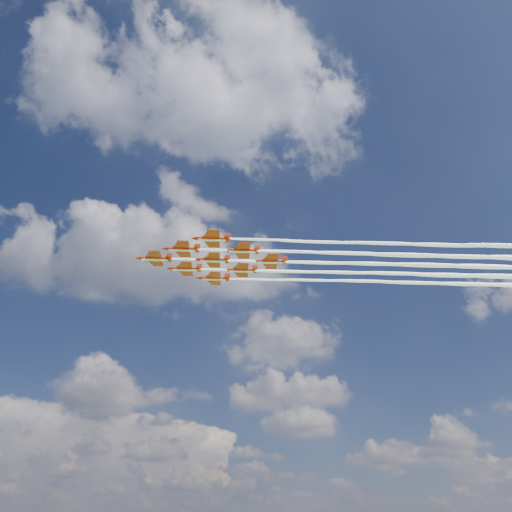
# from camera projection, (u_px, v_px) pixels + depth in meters

# --- Properties ---
(jet_lead) EXTENTS (146.51, 10.33, 2.90)m
(jet_lead) POSITION_uv_depth(u_px,v_px,m) (375.00, 264.00, 158.17)
(jet_lead) COLOR #A12108
(jet_row2_port) EXTENTS (146.51, 10.33, 2.90)m
(jet_row2_port) POSITION_uv_depth(u_px,v_px,m) (409.00, 255.00, 152.98)
(jet_row2_port) COLOR #A12108
(jet_row2_starb) EXTENTS (146.51, 10.33, 2.90)m
(jet_row2_starb) POSITION_uv_depth(u_px,v_px,m) (397.00, 274.00, 164.17)
(jet_row2_starb) COLOR #A12108
(jet_row3_port) EXTENTS (146.51, 10.33, 2.90)m
(jet_row3_port) POSITION_uv_depth(u_px,v_px,m) (446.00, 245.00, 147.79)
(jet_row3_port) COLOR #A12108
(jet_row3_centre) EXTENTS (146.51, 10.33, 2.90)m
(jet_row3_centre) POSITION_uv_depth(u_px,v_px,m) (431.00, 265.00, 158.98)
(jet_row3_centre) COLOR #A12108
(jet_row3_starb) EXTENTS (146.51, 10.33, 2.90)m
(jet_row3_starb) POSITION_uv_depth(u_px,v_px,m) (417.00, 283.00, 170.17)
(jet_row3_starb) COLOR #A12108
(jet_row4_port) EXTENTS (146.51, 10.33, 2.90)m
(jet_row4_port) POSITION_uv_depth(u_px,v_px,m) (467.00, 256.00, 153.79)
(jet_row4_port) COLOR #A12108
(jet_row4_starb) EXTENTS (146.51, 10.33, 2.90)m
(jet_row4_starb) POSITION_uv_depth(u_px,v_px,m) (451.00, 275.00, 164.98)
(jet_row4_starb) COLOR #A12108
(jet_tail) EXTENTS (146.51, 10.33, 2.90)m
(jet_tail) POSITION_uv_depth(u_px,v_px,m) (486.00, 267.00, 159.79)
(jet_tail) COLOR #A12108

